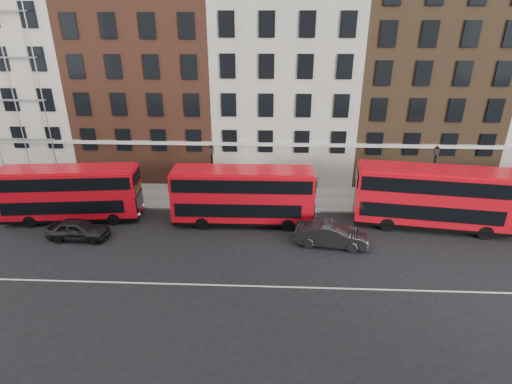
{
  "coord_description": "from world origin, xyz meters",
  "views": [
    {
      "loc": [
        -0.96,
        -21.28,
        14.61
      ],
      "look_at": [
        -2.11,
        5.0,
        3.0
      ],
      "focal_mm": 28.0,
      "sensor_mm": 36.0,
      "label": 1
    }
  ],
  "objects_px": {
    "bus_a": "(70,193)",
    "car_rear": "(78,229)",
    "bus_b": "(242,195)",
    "bus_c": "(433,197)",
    "car_front": "(331,234)"
  },
  "relations": [
    {
      "from": "bus_b",
      "to": "bus_c",
      "type": "bearing_deg",
      "value": -0.41
    },
    {
      "from": "bus_b",
      "to": "bus_c",
      "type": "relative_size",
      "value": 0.93
    },
    {
      "from": "bus_c",
      "to": "car_front",
      "type": "distance_m",
      "value": 8.36
    },
    {
      "from": "bus_c",
      "to": "car_rear",
      "type": "xyz_separation_m",
      "value": [
        -25.51,
        -2.86,
        -1.78
      ]
    },
    {
      "from": "bus_a",
      "to": "bus_b",
      "type": "height_order",
      "value": "bus_b"
    },
    {
      "from": "bus_c",
      "to": "car_rear",
      "type": "distance_m",
      "value": 25.73
    },
    {
      "from": "car_rear",
      "to": "car_front",
      "type": "height_order",
      "value": "car_front"
    },
    {
      "from": "bus_a",
      "to": "car_rear",
      "type": "relative_size",
      "value": 2.43
    },
    {
      "from": "bus_a",
      "to": "car_front",
      "type": "height_order",
      "value": "bus_a"
    },
    {
      "from": "car_rear",
      "to": "car_front",
      "type": "xyz_separation_m",
      "value": [
        17.86,
        -0.06,
        0.1
      ]
    },
    {
      "from": "bus_c",
      "to": "car_rear",
      "type": "relative_size",
      "value": 2.66
    },
    {
      "from": "bus_c",
      "to": "car_front",
      "type": "relative_size",
      "value": 2.28
    },
    {
      "from": "car_rear",
      "to": "car_front",
      "type": "relative_size",
      "value": 0.86
    },
    {
      "from": "bus_c",
      "to": "car_front",
      "type": "bearing_deg",
      "value": -151.33
    },
    {
      "from": "bus_b",
      "to": "bus_c",
      "type": "xyz_separation_m",
      "value": [
        14.01,
        0.01,
        0.14
      ]
    }
  ]
}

